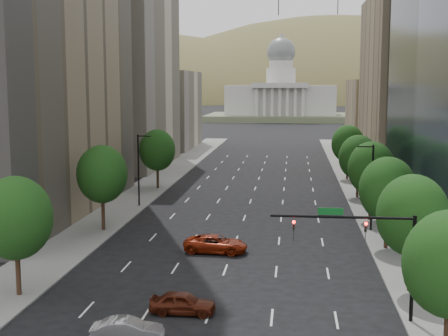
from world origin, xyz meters
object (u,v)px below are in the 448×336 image
(car_maroon, at_px, (183,303))
(car_red_far, at_px, (216,244))
(capitol, at_px, (281,100))
(car_silver, at_px, (128,330))
(traffic_signal, at_px, (374,243))

(car_maroon, distance_m, car_red_far, 15.19)
(capitol, height_order, car_silver, capitol)
(capitol, distance_m, car_maroon, 219.86)
(traffic_signal, height_order, car_silver, traffic_signal)
(capitol, distance_m, car_silver, 224.72)
(traffic_signal, relative_size, car_silver, 2.12)
(capitol, bearing_deg, traffic_signal, -87.26)
(capitol, distance_m, car_red_far, 204.67)
(capitol, xyz_separation_m, car_silver, (-4.17, -224.55, -7.87))
(traffic_signal, bearing_deg, car_maroon, -179.98)
(traffic_signal, bearing_deg, capitol, 92.74)
(capitol, bearing_deg, car_maroon, -90.45)
(capitol, bearing_deg, car_red_far, -90.40)
(car_red_far, bearing_deg, capitol, 3.62)
(traffic_signal, height_order, car_maroon, traffic_signal)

